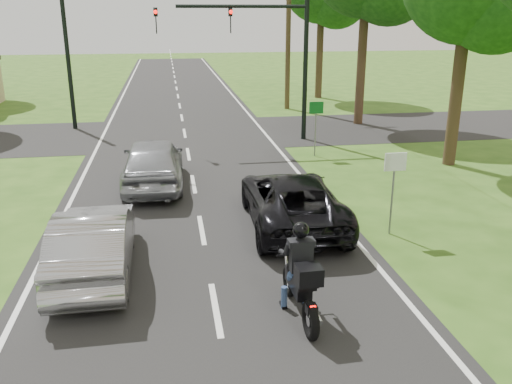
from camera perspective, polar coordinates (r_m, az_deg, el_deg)
ground at (r=10.52m, az=-4.26°, el=-12.23°), size 140.00×140.00×0.00m
road at (r=19.78m, az=-6.90°, el=2.55°), size 8.00×100.00×0.01m
cross_road at (r=25.61m, az=-7.53°, el=6.14°), size 60.00×7.00×0.01m
motorcycle_rider at (r=9.95m, az=4.75°, el=-9.32°), size 0.61×2.16×1.87m
dark_suv at (r=14.17m, az=3.81°, el=-0.80°), size 2.46×5.06×1.39m
silver_sedan at (r=12.02m, az=-16.70°, el=-5.07°), size 1.58×4.36×1.43m
silver_suv at (r=17.63m, az=-10.77°, el=3.11°), size 2.01×4.73×1.60m
traffic_signal at (r=23.41m, az=0.71°, el=15.38°), size 6.38×0.44×6.00m
signal_pole_far at (r=27.51m, az=-19.11°, el=12.47°), size 0.20×0.20×6.00m
utility_pole_far at (r=31.79m, az=3.44°, el=17.83°), size 1.60×0.28×10.00m
sign_white at (r=13.69m, az=14.37°, el=1.89°), size 0.55×0.07×2.12m
sign_green at (r=21.12m, az=6.33°, el=8.01°), size 0.55×0.07×2.12m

